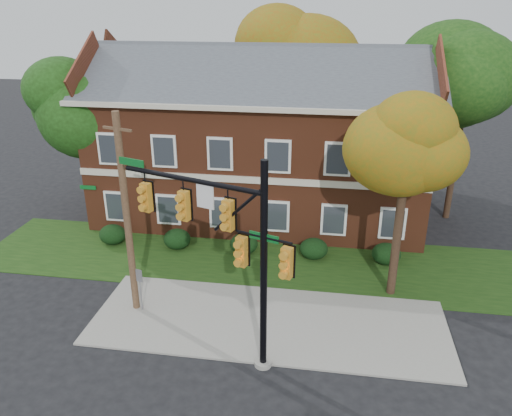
# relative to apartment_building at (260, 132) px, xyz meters

# --- Properties ---
(ground) EXTENTS (120.00, 120.00, 0.00)m
(ground) POSITION_rel_apartment_building_xyz_m (2.00, -11.95, -4.99)
(ground) COLOR black
(ground) RESTS_ON ground
(sidewalk) EXTENTS (14.00, 5.00, 0.08)m
(sidewalk) POSITION_rel_apartment_building_xyz_m (2.00, -10.95, -4.95)
(sidewalk) COLOR gray
(sidewalk) RESTS_ON ground
(grass_strip) EXTENTS (30.00, 6.00, 0.04)m
(grass_strip) POSITION_rel_apartment_building_xyz_m (2.00, -5.95, -4.97)
(grass_strip) COLOR #193811
(grass_strip) RESTS_ON ground
(apartment_building) EXTENTS (18.80, 8.80, 9.74)m
(apartment_building) POSITION_rel_apartment_building_xyz_m (0.00, 0.00, 0.00)
(apartment_building) COLOR brown
(apartment_building) RESTS_ON ground
(hedge_far_left) EXTENTS (1.40, 1.26, 1.05)m
(hedge_far_left) POSITION_rel_apartment_building_xyz_m (-7.00, -5.25, -4.46)
(hedge_far_left) COLOR black
(hedge_far_left) RESTS_ON ground
(hedge_left) EXTENTS (1.40, 1.26, 1.05)m
(hedge_left) POSITION_rel_apartment_building_xyz_m (-3.50, -5.25, -4.46)
(hedge_left) COLOR black
(hedge_left) RESTS_ON ground
(hedge_center) EXTENTS (1.40, 1.26, 1.05)m
(hedge_center) POSITION_rel_apartment_building_xyz_m (0.00, -5.25, -4.46)
(hedge_center) COLOR black
(hedge_center) RESTS_ON ground
(hedge_right) EXTENTS (1.40, 1.26, 1.05)m
(hedge_right) POSITION_rel_apartment_building_xyz_m (3.50, -5.25, -4.46)
(hedge_right) COLOR black
(hedge_right) RESTS_ON ground
(hedge_far_right) EXTENTS (1.40, 1.26, 1.05)m
(hedge_far_right) POSITION_rel_apartment_building_xyz_m (7.00, -5.25, -4.46)
(hedge_far_right) COLOR black
(hedge_far_right) RESTS_ON ground
(tree_near_right) EXTENTS (4.50, 4.25, 8.58)m
(tree_near_right) POSITION_rel_apartment_building_xyz_m (7.22, -8.09, 1.68)
(tree_near_right) COLOR black
(tree_near_right) RESTS_ON ground
(tree_left_rear) EXTENTS (5.40, 5.10, 8.88)m
(tree_left_rear) POSITION_rel_apartment_building_xyz_m (-9.73, -1.12, 1.69)
(tree_left_rear) COLOR black
(tree_left_rear) RESTS_ON ground
(tree_right_rear) EXTENTS (6.30, 5.95, 10.62)m
(tree_right_rear) POSITION_rel_apartment_building_xyz_m (11.31, 0.86, 3.13)
(tree_right_rear) COLOR black
(tree_right_rear) RESTS_ON ground
(tree_far_rear) EXTENTS (6.84, 6.46, 11.52)m
(tree_far_rear) POSITION_rel_apartment_building_xyz_m (1.34, 7.84, 3.86)
(tree_far_rear) COLOR black
(tree_far_rear) RESTS_ON ground
(traffic_signal) EXTENTS (6.44, 2.40, 7.55)m
(traffic_signal) POSITION_rel_apartment_building_xyz_m (0.86, -12.99, -0.30)
(traffic_signal) COLOR gray
(traffic_signal) RESTS_ON ground
(utility_pole) EXTENTS (1.25, 0.48, 8.26)m
(utility_pole) POSITION_rel_apartment_building_xyz_m (-3.56, -10.81, -0.80)
(utility_pole) COLOR #463220
(utility_pole) RESTS_ON ground
(sign_post) EXTENTS (0.28, 0.11, 1.97)m
(sign_post) POSITION_rel_apartment_building_xyz_m (-3.24, -10.95, -3.65)
(sign_post) COLOR slate
(sign_post) RESTS_ON ground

